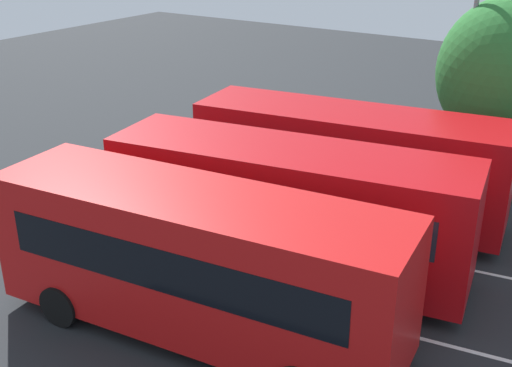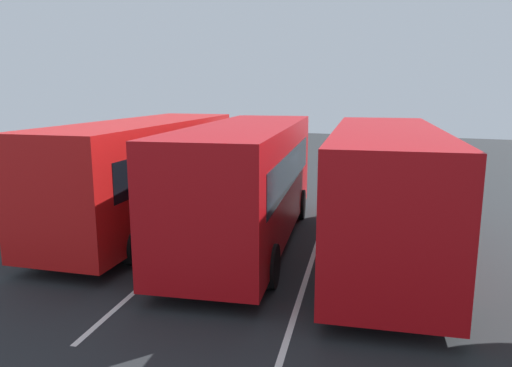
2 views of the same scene
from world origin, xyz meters
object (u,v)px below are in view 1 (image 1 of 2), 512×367
(bus_center_left, at_px, (287,205))
(street_lamp, at_px, (467,39))
(bus_center_right, at_px, (196,259))
(bus_far_left, at_px, (348,161))
(depot_tree, at_px, (511,74))

(bus_center_left, distance_m, street_lamp, 8.66)
(bus_center_right, distance_m, street_lamp, 11.93)
(bus_far_left, height_order, bus_center_left, same)
(bus_center_left, relative_size, bus_center_right, 1.01)
(bus_center_right, xyz_separation_m, street_lamp, (-2.05, -11.31, 3.20))
(bus_center_right, bearing_deg, bus_center_left, -99.65)
(street_lamp, height_order, depot_tree, street_lamp)
(bus_center_left, xyz_separation_m, depot_tree, (-3.16, -8.54, 2.12))
(bus_far_left, bearing_deg, bus_center_left, 83.18)
(bus_center_left, distance_m, depot_tree, 9.35)
(bus_center_left, bearing_deg, bus_center_right, 77.04)
(bus_center_left, height_order, depot_tree, depot_tree)
(bus_center_left, height_order, street_lamp, street_lamp)
(bus_center_right, height_order, street_lamp, street_lamp)
(bus_far_left, xyz_separation_m, street_lamp, (-1.94, -4.12, 3.20))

